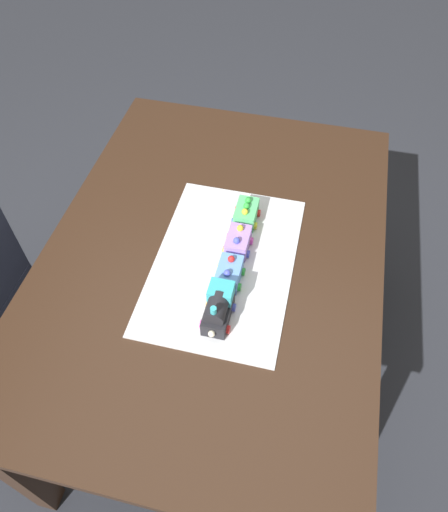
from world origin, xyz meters
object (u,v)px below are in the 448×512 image
object	(u,v)px
dining_table	(214,272)
cake_car_flatbed_lavender	(238,242)
cake_locomotive	(218,308)
cake_car_hopper_mint_green	(246,213)
cake_car_caboose_sky_blue	(229,273)

from	to	relation	value
dining_table	cake_car_flatbed_lavender	bearing A→B (deg)	-70.83
cake_locomotive	cake_car_flatbed_lavender	bearing A→B (deg)	-0.00
cake_car_hopper_mint_green	dining_table	bearing A→B (deg)	153.86
cake_locomotive	cake_car_caboose_sky_blue	xyz separation A→B (m)	(0.13, -0.00, -0.02)
cake_car_caboose_sky_blue	cake_car_hopper_mint_green	bearing A→B (deg)	0.00
cake_car_caboose_sky_blue	cake_car_hopper_mint_green	distance (m)	0.24
cake_car_flatbed_lavender	cake_car_hopper_mint_green	xyz separation A→B (m)	(0.12, 0.00, 0.00)
cake_car_caboose_sky_blue	cake_car_hopper_mint_green	xyz separation A→B (m)	(0.24, 0.00, 0.00)
cake_car_flatbed_lavender	cake_car_hopper_mint_green	world-z (taller)	same
cake_car_caboose_sky_blue	cake_car_flatbed_lavender	size ratio (longest dim) A/B	1.00
cake_car_caboose_sky_blue	cake_car_hopper_mint_green	world-z (taller)	same
cake_locomotive	cake_car_caboose_sky_blue	distance (m)	0.13
cake_locomotive	cake_car_caboose_sky_blue	bearing A→B (deg)	-0.00
dining_table	cake_car_flatbed_lavender	world-z (taller)	cake_car_flatbed_lavender
cake_locomotive	cake_car_hopper_mint_green	world-z (taller)	cake_locomotive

